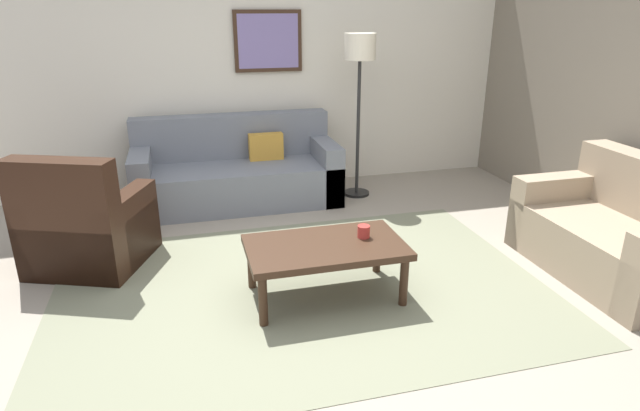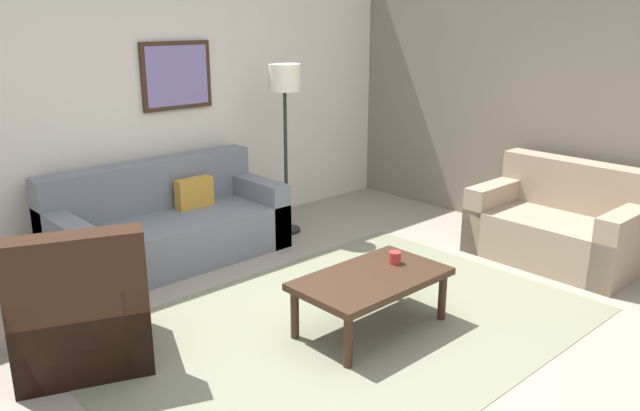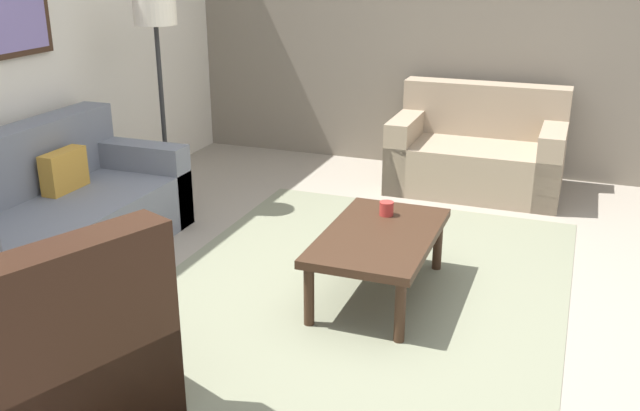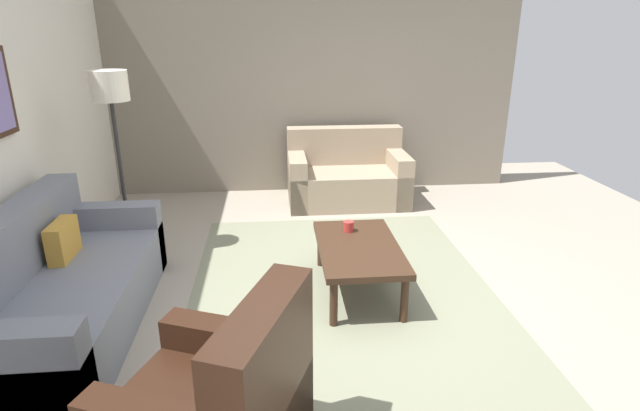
% 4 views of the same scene
% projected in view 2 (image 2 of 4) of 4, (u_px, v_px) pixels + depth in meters
% --- Properties ---
extents(ground_plane, '(8.00, 8.00, 0.00)m').
position_uv_depth(ground_plane, '(344.00, 328.00, 4.55)').
color(ground_plane, gray).
extents(rear_partition, '(6.00, 0.12, 2.80)m').
position_uv_depth(rear_partition, '(152.00, 99.00, 5.97)').
color(rear_partition, silver).
rests_on(rear_partition, ground_plane).
extents(stone_feature_panel, '(0.12, 5.20, 2.80)m').
position_uv_depth(stone_feature_panel, '(566.00, 97.00, 6.09)').
color(stone_feature_panel, slate).
rests_on(stone_feature_panel, ground_plane).
extents(area_rug, '(3.55, 2.47, 0.01)m').
position_uv_depth(area_rug, '(344.00, 328.00, 4.55)').
color(area_rug, gray).
rests_on(area_rug, ground_plane).
extents(couch_main, '(2.09, 0.91, 0.88)m').
position_uv_depth(couch_main, '(166.00, 227.00, 5.79)').
color(couch_main, slate).
rests_on(couch_main, ground_plane).
extents(couch_loveseat, '(0.88, 1.43, 0.88)m').
position_uv_depth(couch_loveseat, '(561.00, 227.00, 5.80)').
color(couch_loveseat, gray).
rests_on(couch_loveseat, ground_plane).
extents(armchair_leather, '(1.04, 1.04, 0.95)m').
position_uv_depth(armchair_leather, '(82.00, 319.00, 4.02)').
color(armchair_leather, black).
rests_on(armchair_leather, ground_plane).
extents(coffee_table, '(1.10, 0.64, 0.41)m').
position_uv_depth(coffee_table, '(371.00, 282.00, 4.45)').
color(coffee_table, '#382316').
rests_on(coffee_table, ground_plane).
extents(cup, '(0.09, 0.09, 0.09)m').
position_uv_depth(cup, '(395.00, 258.00, 4.64)').
color(cup, '#B2332D').
rests_on(cup, coffee_table).
extents(lamp_standing, '(0.32, 0.32, 1.71)m').
position_uv_depth(lamp_standing, '(285.00, 95.00, 6.18)').
color(lamp_standing, black).
rests_on(lamp_standing, ground_plane).
extents(framed_artwork, '(0.73, 0.04, 0.64)m').
position_uv_depth(framed_artwork, '(177.00, 76.00, 6.00)').
color(framed_artwork, '#382316').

